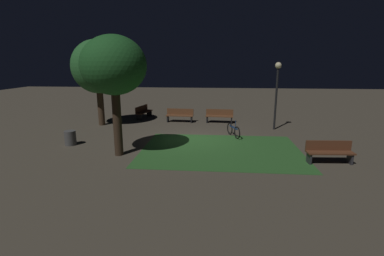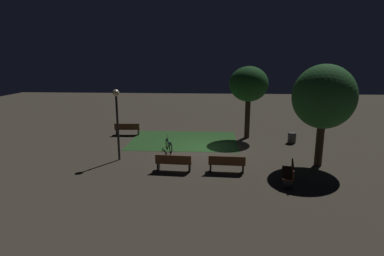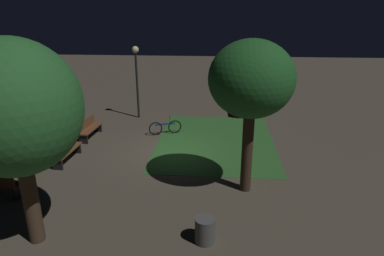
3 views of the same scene
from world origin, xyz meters
The scene contains 11 objects.
ground_plane centered at (0.00, 0.00, 0.00)m, with size 60.00×60.00×0.00m, color #4C4438.
grass_lawn centered at (-1.34, 1.75, 0.01)m, with size 7.19×5.27×0.01m, color #2D6028.
bench_front_left centered at (-1.32, -4.21, 0.48)m, with size 1.83×0.60×0.88m.
bench_by_lamp centered at (1.31, -4.21, 0.48)m, with size 1.82×0.57×0.88m.
bench_path_side centered at (-5.60, 3.05, 0.48)m, with size 1.83×0.59×0.88m.
bench_corner centered at (4.09, -5.31, 0.48)m, with size 0.84×1.86×0.88m.
tree_left_canopy centered at (3.05, 2.82, 3.74)m, with size 2.64×2.64×4.99m.
tree_back_left centered at (6.16, -2.86, 3.62)m, with size 3.13×3.13×5.27m.
lamp_post_plaza_west centered at (-4.57, -2.58, 2.71)m, with size 0.36×0.36×3.91m.
trash_bin centered at (5.89, 1.58, 0.35)m, with size 0.53×0.53×0.70m, color #4C4C4C.
bicycle centered at (-2.04, -0.69, 0.34)m, with size 0.63×1.53×0.93m.
Camera 2 is at (0.51, -19.01, 5.61)m, focal length 29.44 mm.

